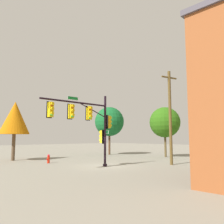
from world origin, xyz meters
name	(u,v)px	position (x,y,z in m)	size (l,w,h in m)	color
ground_plane	(105,166)	(0.00, 0.00, 0.00)	(120.00, 120.00, 0.00)	gray
signal_pole_assembly	(89,120)	(1.70, -0.13, 3.85)	(6.75, 1.16, 6.10)	black
utility_pole	(170,115)	(-4.97, 3.51, 4.48)	(1.76, 0.61, 8.67)	brown
fire_hydrant	(48,159)	(2.21, -5.54, 0.41)	(0.33, 0.24, 0.83)	red
tree_near	(15,118)	(3.59, -10.50, 4.56)	(3.20, 3.20, 6.37)	brown
tree_mid	(109,122)	(-9.53, -9.09, 4.75)	(4.23, 4.23, 6.87)	#533621
tree_far	(165,122)	(-11.66, -1.18, 4.37)	(3.87, 3.87, 6.32)	brown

